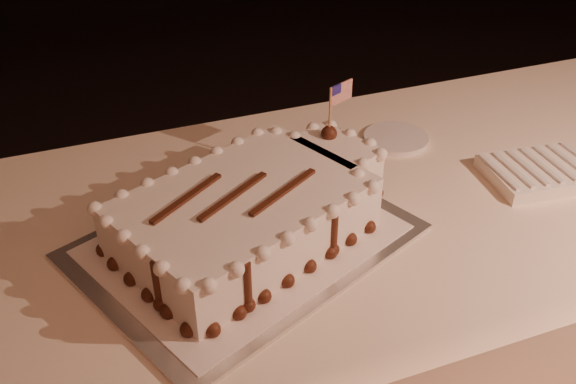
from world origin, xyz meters
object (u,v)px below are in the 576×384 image
object	(u,v)px
cake_board	(245,241)
napkin_stack	(540,172)
side_plate	(396,138)
banquet_table	(344,339)
sheet_cake	(256,209)

from	to	relation	value
cake_board	napkin_stack	bearing A→B (deg)	-24.38
cake_board	side_plate	bearing A→B (deg)	4.76
banquet_table	sheet_cake	distance (m)	0.48
cake_board	napkin_stack	world-z (taller)	napkin_stack
side_plate	banquet_table	bearing A→B (deg)	-136.83
cake_board	side_plate	distance (m)	0.47
banquet_table	cake_board	distance (m)	0.45
banquet_table	cake_board	world-z (taller)	cake_board
banquet_table	napkin_stack	size ratio (longest dim) A/B	10.93
cake_board	sheet_cake	distance (m)	0.06
side_plate	sheet_cake	bearing A→B (deg)	-151.73
banquet_table	sheet_cake	bearing A→B (deg)	-170.22
cake_board	side_plate	world-z (taller)	side_plate
sheet_cake	side_plate	distance (m)	0.45
banquet_table	side_plate	distance (m)	0.46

